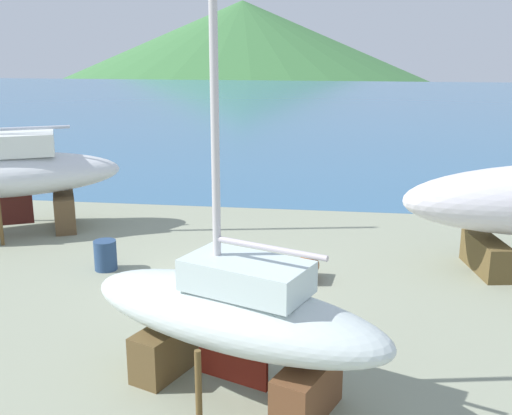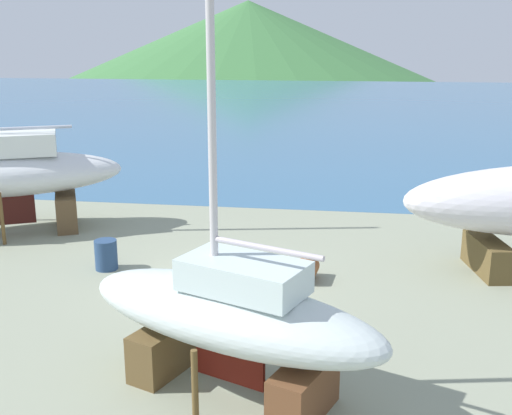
{
  "view_description": "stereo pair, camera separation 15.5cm",
  "coord_description": "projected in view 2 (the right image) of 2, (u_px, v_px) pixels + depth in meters",
  "views": [
    {
      "loc": [
        3.23,
        -15.94,
        6.54
      ],
      "look_at": [
        0.98,
        0.21,
        2.16
      ],
      "focal_mm": 43.64,
      "sensor_mm": 36.0,
      "label": 1
    },
    {
      "loc": [
        3.38,
        -15.92,
        6.54
      ],
      "look_at": [
        0.98,
        0.21,
        2.16
      ],
      "focal_mm": 43.64,
      "sensor_mm": 36.0,
      "label": 2
    }
  ],
  "objects": [
    {
      "name": "ground_plane",
      "position": [
        174.0,
        368.0,
        12.84
      ],
      "size": [
        51.31,
        51.31,
        0.0
      ],
      "primitive_type": "plane",
      "color": "gray"
    },
    {
      "name": "sea_water",
      "position": [
        316.0,
        106.0,
        64.85
      ],
      "size": [
        148.31,
        83.23,
        0.01
      ],
      "primitive_type": "cube",
      "color": "#366791",
      "rests_on": "ground"
    },
    {
      "name": "headland_hill",
      "position": [
        248.0,
        65.0,
        174.16
      ],
      "size": [
        165.47,
        165.47,
        34.53
      ],
      "primitive_type": "cone",
      "color": "#3F773E",
      "rests_on": "ground"
    },
    {
      "name": "sailboat_far_slipway",
      "position": [
        230.0,
        315.0,
        11.57
      ],
      "size": [
        6.58,
        4.26,
        11.22
      ],
      "rotation": [
        0.0,
        0.0,
        2.76
      ],
      "color": "brown",
      "rests_on": "ground"
    },
    {
      "name": "sailboat_mid_port",
      "position": [
        3.0,
        175.0,
        21.52
      ],
      "size": [
        8.5,
        5.94,
        12.39
      ],
      "rotation": [
        0.0,
        0.0,
        3.59
      ],
      "color": "brown",
      "rests_on": "ground"
    },
    {
      "name": "barrel_by_slipway",
      "position": [
        106.0,
        255.0,
        18.32
      ],
      "size": [
        0.86,
        0.86,
        0.89
      ],
      "primitive_type": "cylinder",
      "rotation": [
        0.0,
        0.0,
        1.98
      ],
      "color": "navy",
      "rests_on": "ground"
    },
    {
      "name": "barrel_tipped_left",
      "position": [
        306.0,
        270.0,
        17.49
      ],
      "size": [
        0.72,
        0.94,
        0.62
      ],
      "primitive_type": "cylinder",
      "rotation": [
        1.57,
        0.0,
        3.02
      ],
      "color": "brown",
      "rests_on": "ground"
    }
  ]
}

